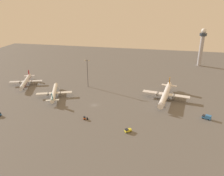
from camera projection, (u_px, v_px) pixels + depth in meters
The scene contains 9 objects.
ground_plane at pixel (94, 105), 168.64m from camera, with size 416.00×416.00×0.00m, color #605E5B.
control_tower at pixel (202, 45), 257.48m from camera, with size 8.00×8.00×43.46m.
airplane_near_gate at pixel (54, 93), 181.85m from camera, with size 27.77×35.25×9.39m.
airplane_mid_apron at pixel (166, 94), 176.26m from camera, with size 36.94×47.27×12.15m.
airplane_terminal_side at pixel (26, 81), 206.04m from camera, with size 28.68×36.43×9.66m.
catering_truck at pixel (207, 117), 148.62m from camera, with size 6.11×4.53×3.05m.
pushback_tug at pixel (85, 118), 148.48m from camera, with size 3.55×2.93×2.05m.
cargo_loader at pixel (128, 130), 134.38m from camera, with size 4.48×4.06×2.25m.
apron_light_east at pixel (87, 72), 198.15m from camera, with size 4.80×0.90×25.20m.
Camera 1 is at (44.98, -145.32, 75.11)m, focal length 35.89 mm.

